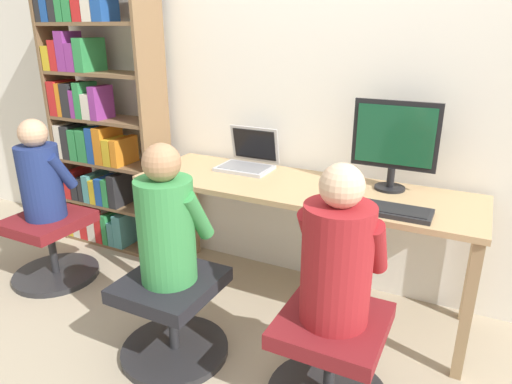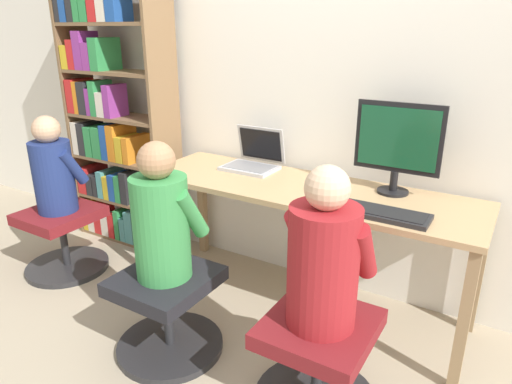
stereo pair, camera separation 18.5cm
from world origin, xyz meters
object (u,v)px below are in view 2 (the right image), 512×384
Objects in this scene: desktop_monitor at (398,145)px; office_chair_left at (318,361)px; keyboard at (380,213)px; person_at_laptop at (161,219)px; bookshelf at (109,122)px; person_near_shelf at (53,170)px; laptop at (253,160)px; person_at_monitor at (324,258)px; office_chair_right at (168,310)px; office_chair_side at (63,238)px.

desktop_monitor is 0.88× the size of office_chair_left.
keyboard is 0.68× the size of person_at_laptop.
office_chair_left is 0.28× the size of bookshelf.
keyboard is 2.05m from person_near_shelf.
person_at_laptop is at bearing -12.79° from person_near_shelf.
desktop_monitor is 2.08m from bookshelf.
person_at_monitor is (0.84, -0.83, -0.07)m from laptop.
person_at_monitor is (-0.00, 0.01, 0.49)m from office_chair_left.
keyboard is 0.72m from office_chair_left.
office_chair_right is (-0.87, -0.55, -0.52)m from keyboard.
person_at_laptop is (-0.87, -0.54, -0.03)m from keyboard.
person_at_laptop is 1.06× the size of person_near_shelf.
bookshelf reaches higher than laptop.
office_chair_side is (-2.00, -0.62, -0.77)m from desktop_monitor.
person_at_monitor is at bearing -6.13° from office_chair_side.
person_near_shelf is (-1.16, 0.26, -0.02)m from person_at_laptop.
person_near_shelf reaches higher than keyboard.
office_chair_right is (-0.80, -0.05, 0.00)m from office_chair_left.
person_at_monitor is 2.04m from office_chair_side.
bookshelf reaches higher than person_near_shelf.
keyboard is at bearing -84.05° from desktop_monitor.
person_at_monitor is at bearing 3.86° from office_chair_right.
office_chair_left is at bearing -6.41° from person_near_shelf.
office_chair_left is at bearing 3.49° from office_chair_right.
person_at_monitor is at bearing 90.00° from office_chair_left.
laptop reaches higher than office_chair_left.
laptop is (-0.87, 0.00, -0.21)m from desktop_monitor.
desktop_monitor is at bearing 1.27° from bookshelf.
bookshelf is at bearing 159.11° from person_at_monitor.
office_chair_right is 1.29m from person_near_shelf.
person_at_laptop is (-0.80, -0.05, 0.00)m from person_at_monitor.
office_chair_right is at bearing -176.14° from person_at_monitor.
office_chair_left is 2.03m from person_near_shelf.
person_at_laptop is 1.23× the size of office_chair_side.
laptop is 1.29m from person_near_shelf.
office_chair_left is 0.86× the size of person_near_shelf.
keyboard reaches higher than office_chair_side.
laptop is 0.88m from person_at_laptop.
person_near_shelf is at bearing 90.00° from office_chair_side.
bookshelf is 0.61m from person_near_shelf.
laptop is 1.05m from office_chair_right.
laptop is 1.31m from office_chair_left.
desktop_monitor is at bearing 17.16° from office_chair_side.
bookshelf is at bearing -177.65° from laptop.
desktop_monitor is 0.88× the size of office_chair_right.
person_at_laptop reaches higher than laptop.
laptop is at bearing 159.44° from keyboard.
office_chair_right is at bearing -13.02° from person_near_shelf.
person_at_laptop is at bearing 90.00° from office_chair_right.
desktop_monitor reaches higher than person_at_monitor.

